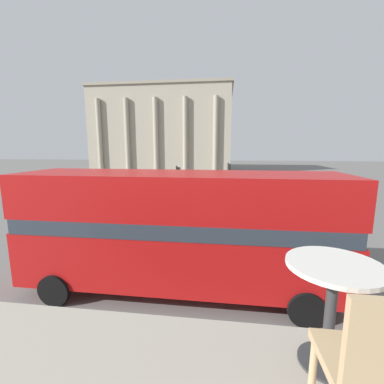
# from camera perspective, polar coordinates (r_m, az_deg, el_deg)

# --- Properties ---
(double_decker_bus) EXTENTS (10.11, 2.75, 3.99)m
(double_decker_bus) POSITION_cam_1_polar(r_m,az_deg,el_deg) (8.36, -2.78, -7.89)
(double_decker_bus) COLOR black
(double_decker_bus) RESTS_ON ground_plane
(cafe_dining_table) EXTENTS (0.60, 0.60, 0.73)m
(cafe_dining_table) POSITION_cam_1_polar(r_m,az_deg,el_deg) (2.02, 28.72, -18.82)
(cafe_dining_table) COLOR #2D2D30
(cafe_dining_table) RESTS_ON cafe_floor_slab
(cafe_chair_0) EXTENTS (0.40, 0.40, 0.91)m
(cafe_chair_0) POSITION_cam_1_polar(r_m,az_deg,el_deg) (1.57, 35.86, -29.22)
(cafe_chair_0) COLOR tan
(cafe_chair_0) RESTS_ON cafe_floor_slab
(plaza_building_left) EXTENTS (28.34, 15.19, 16.89)m
(plaza_building_left) POSITION_cam_1_polar(r_m,az_deg,el_deg) (56.51, -6.05, 13.41)
(plaza_building_left) COLOR #A39984
(plaza_building_left) RESTS_ON ground_plane
(traffic_light_near) EXTENTS (0.42, 0.24, 3.46)m
(traffic_light_near) POSITION_cam_1_polar(r_m,az_deg,el_deg) (13.37, -9.67, -1.10)
(traffic_light_near) COLOR black
(traffic_light_near) RESTS_ON ground_plane
(traffic_light_mid) EXTENTS (0.42, 0.24, 3.36)m
(traffic_light_mid) POSITION_cam_1_polar(r_m,az_deg,el_deg) (20.67, -3.19, 2.63)
(traffic_light_mid) COLOR black
(traffic_light_mid) RESTS_ON ground_plane
(traffic_light_far) EXTENTS (0.42, 0.24, 3.21)m
(traffic_light_far) POSITION_cam_1_polar(r_m,az_deg,el_deg) (27.94, 8.15, 4.20)
(traffic_light_far) COLOR black
(traffic_light_far) RESTS_ON ground_plane
(car_black) EXTENTS (4.20, 1.93, 1.35)m
(car_black) POSITION_cam_1_polar(r_m,az_deg,el_deg) (27.18, 16.36, 0.74)
(car_black) COLOR black
(car_black) RESTS_ON ground_plane
(pedestrian_black) EXTENTS (0.32, 0.32, 1.83)m
(pedestrian_black) POSITION_cam_1_polar(r_m,az_deg,el_deg) (26.24, -0.16, 1.63)
(pedestrian_black) COLOR #282B33
(pedestrian_black) RESTS_ON ground_plane
(pedestrian_olive) EXTENTS (0.32, 0.32, 1.72)m
(pedestrian_olive) POSITION_cam_1_polar(r_m,az_deg,el_deg) (26.86, 26.45, 0.64)
(pedestrian_olive) COLOR #282B33
(pedestrian_olive) RESTS_ON ground_plane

